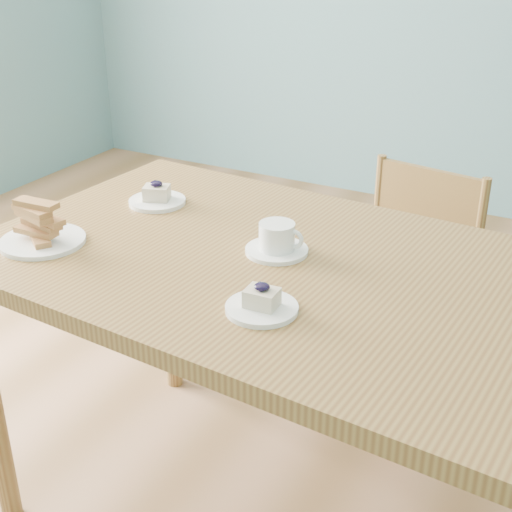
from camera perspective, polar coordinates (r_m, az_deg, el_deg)
room at (r=1.62m, az=-0.83°, el=18.99°), size 5.01×5.01×2.71m
dining_table at (r=1.65m, az=3.33°, el=-3.34°), size 1.58×0.98×0.82m
dining_chair at (r=2.31m, az=11.51°, el=-3.45°), size 0.44×0.43×0.84m
cheesecake_plate_near at (r=1.43m, az=0.47°, el=-3.84°), size 0.15×0.15×0.06m
cheesecake_plate_far at (r=1.98m, az=-7.92°, el=4.64°), size 0.16×0.16×0.07m
coffee_cup at (r=1.67m, az=1.72°, el=1.26°), size 0.15×0.15×0.07m
biscotti_plate at (r=1.79m, az=-16.82°, el=2.07°), size 0.21×0.21×0.11m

